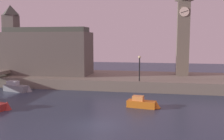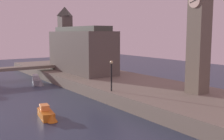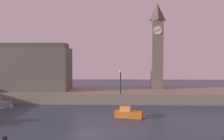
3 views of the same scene
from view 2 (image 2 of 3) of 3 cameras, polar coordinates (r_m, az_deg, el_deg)
far_embankment at (r=36.67m, az=4.67°, el=-3.84°), size 70.00×12.00×1.50m
clock_tower at (r=31.19m, az=17.60°, el=9.03°), size 2.04×2.10×14.46m
parliament_hall at (r=46.96m, az=-6.61°, el=4.26°), size 14.48×5.45×11.29m
streetlamp at (r=31.08m, az=-0.12°, el=-0.38°), size 0.36×0.36×3.46m
boat_patrol_orange at (r=26.99m, az=-13.26°, el=-8.87°), size 3.65×1.61×1.24m
boat_cruiser_grey at (r=44.96m, az=-15.17°, el=-2.21°), size 4.42×2.01×1.46m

